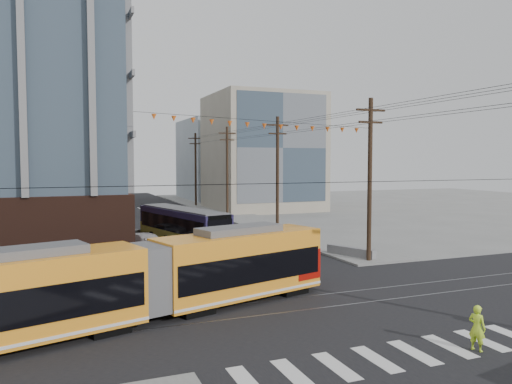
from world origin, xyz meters
TOP-DOWN VIEW (x-y plane):
  - ground at (0.00, 0.00)m, footprint 160.00×160.00m
  - bg_bldg_nw_near at (-17.00, 52.00)m, footprint 18.00×16.00m
  - bg_bldg_ne_near at (16.00, 48.00)m, footprint 14.00×14.00m
  - bg_bldg_nw_far at (-14.00, 72.00)m, footprint 16.00×18.00m
  - bg_bldg_ne_far at (18.00, 68.00)m, footprint 16.00×16.00m
  - utility_pole_far at (8.50, 56.00)m, footprint 0.30×0.30m
  - streetcar at (-7.38, 4.25)m, footprint 18.31×7.55m
  - city_bus at (-1.63, 21.94)m, footprint 5.17×11.32m
  - parked_car_silver at (-5.26, 15.10)m, footprint 2.67×4.50m
  - parked_car_white at (-5.23, 20.44)m, footprint 3.64×5.59m
  - parked_car_grey at (-5.77, 26.13)m, footprint 3.79×5.11m
  - pedestrian at (3.03, -3.67)m, footprint 0.58×0.71m
  - jersey_barrier at (8.30, 12.86)m, footprint 2.27×3.81m

SIDE VIEW (x-z plane):
  - ground at x=0.00m, z-range 0.00..0.00m
  - jersey_barrier at x=8.30m, z-range 0.00..0.76m
  - parked_car_grey at x=-5.77m, z-range 0.00..1.29m
  - parked_car_silver at x=-5.26m, z-range 0.00..1.40m
  - parked_car_white at x=-5.23m, z-range 0.00..1.51m
  - pedestrian at x=3.03m, z-range 0.00..1.68m
  - city_bus at x=-1.63m, z-range 0.00..3.14m
  - streetcar at x=-7.38m, z-range 0.00..3.53m
  - utility_pole_far at x=8.50m, z-range 0.00..11.00m
  - bg_bldg_ne_far at x=18.00m, z-range 0.00..14.00m
  - bg_bldg_ne_near at x=16.00m, z-range 0.00..16.00m
  - bg_bldg_nw_near at x=-17.00m, z-range 0.00..18.00m
  - bg_bldg_nw_far at x=-14.00m, z-range 0.00..20.00m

